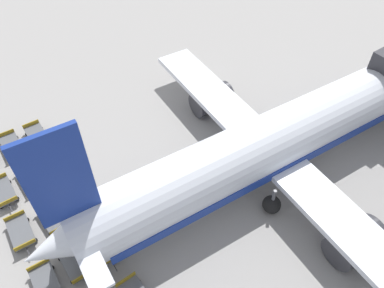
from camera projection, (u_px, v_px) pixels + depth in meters
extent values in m
plane|color=gray|center=(190.00, 81.00, 37.68)|extent=(500.00, 500.00, 0.00)
cylinder|color=silver|center=(285.00, 135.00, 27.68)|extent=(7.55, 33.38, 4.30)
cone|color=silver|center=(68.00, 240.00, 21.76)|extent=(4.57, 5.54, 4.08)
cube|color=navy|center=(58.00, 179.00, 18.22)|extent=(0.60, 3.24, 6.20)
cube|color=silver|center=(76.00, 229.00, 21.52)|extent=(8.33, 2.09, 0.24)
cube|color=silver|center=(270.00, 150.00, 27.91)|extent=(29.60, 6.08, 0.44)
cylinder|color=#333338|center=(355.00, 242.00, 24.05)|extent=(2.69, 3.73, 2.36)
cylinder|color=#333338|center=(212.00, 99.00, 33.78)|extent=(2.69, 3.73, 2.36)
cube|color=navy|center=(284.00, 142.00, 28.22)|extent=(7.31, 30.10, 0.77)
cylinder|color=#56565B|center=(371.00, 106.00, 32.73)|extent=(0.24, 0.24, 1.64)
sphere|color=black|center=(368.00, 113.00, 33.32)|extent=(1.34, 1.34, 1.34)
cylinder|color=#56565B|center=(273.00, 198.00, 26.09)|extent=(0.24, 0.24, 1.64)
sphere|color=black|center=(272.00, 204.00, 26.69)|extent=(1.34, 1.34, 1.34)
cylinder|color=#56565B|center=(224.00, 144.00, 29.65)|extent=(0.24, 0.24, 1.64)
sphere|color=black|center=(223.00, 151.00, 30.25)|extent=(1.34, 1.34, 1.34)
cube|color=#515459|center=(3.00, 191.00, 27.63)|extent=(2.77, 1.47, 0.10)
cube|color=olive|center=(7.00, 202.00, 26.74)|extent=(0.12, 1.40, 0.32)
cube|color=#333338|center=(11.00, 208.00, 26.76)|extent=(0.70, 0.08, 0.06)
sphere|color=black|center=(0.00, 207.00, 27.13)|extent=(0.36, 0.36, 0.36)
sphere|color=black|center=(17.00, 199.00, 27.61)|extent=(0.36, 0.36, 0.36)
sphere|color=black|center=(9.00, 182.00, 28.67)|extent=(0.36, 0.36, 0.36)
cube|color=#515459|center=(20.00, 231.00, 25.34)|extent=(2.83, 1.60, 0.10)
cube|color=olive|center=(25.00, 245.00, 24.42)|extent=(0.18, 1.40, 0.32)
cube|color=olive|center=(14.00, 216.00, 25.94)|extent=(0.18, 1.40, 0.32)
cube|color=#333338|center=(28.00, 252.00, 24.44)|extent=(0.70, 0.11, 0.06)
sphere|color=black|center=(17.00, 249.00, 24.83)|extent=(0.36, 0.36, 0.36)
sphere|color=black|center=(35.00, 241.00, 25.28)|extent=(0.36, 0.36, 0.36)
sphere|color=black|center=(10.00, 228.00, 25.93)|extent=(0.36, 0.36, 0.36)
sphere|color=black|center=(27.00, 220.00, 26.38)|extent=(0.36, 0.36, 0.36)
cube|color=#515459|center=(46.00, 283.00, 22.89)|extent=(2.82, 1.58, 0.10)
cube|color=olive|center=(38.00, 265.00, 23.49)|extent=(0.17, 1.41, 0.32)
sphere|color=black|center=(33.00, 278.00, 23.48)|extent=(0.36, 0.36, 0.36)
sphere|color=black|center=(52.00, 268.00, 23.93)|extent=(0.36, 0.36, 0.36)
cube|color=#515459|center=(11.00, 144.00, 30.88)|extent=(2.80, 1.55, 0.10)
cube|color=olive|center=(14.00, 153.00, 29.98)|extent=(0.16, 1.41, 0.32)
cube|color=olive|center=(5.00, 133.00, 31.48)|extent=(0.16, 1.41, 0.32)
cube|color=#333338|center=(17.00, 158.00, 29.99)|extent=(0.70, 0.10, 0.06)
sphere|color=black|center=(8.00, 158.00, 30.38)|extent=(0.36, 0.36, 0.36)
sphere|color=black|center=(23.00, 152.00, 30.84)|extent=(0.36, 0.36, 0.36)
sphere|color=black|center=(2.00, 143.00, 31.47)|extent=(0.36, 0.36, 0.36)
sphere|color=black|center=(16.00, 138.00, 31.92)|extent=(0.36, 0.36, 0.36)
cube|color=#515459|center=(29.00, 177.00, 28.57)|extent=(2.74, 1.42, 0.10)
cube|color=olive|center=(35.00, 186.00, 27.70)|extent=(0.09, 1.40, 0.32)
cube|color=olive|center=(22.00, 164.00, 29.14)|extent=(0.09, 1.40, 0.32)
cube|color=#333338|center=(38.00, 192.00, 27.73)|extent=(0.70, 0.06, 0.06)
sphere|color=black|center=(28.00, 191.00, 28.08)|extent=(0.36, 0.36, 0.36)
sphere|color=black|center=(43.00, 184.00, 28.57)|extent=(0.36, 0.36, 0.36)
sphere|color=black|center=(19.00, 175.00, 29.12)|extent=(0.36, 0.36, 0.36)
sphere|color=black|center=(34.00, 168.00, 29.61)|extent=(0.36, 0.36, 0.36)
cube|color=#515459|center=(52.00, 217.00, 26.11)|extent=(2.77, 1.48, 0.10)
cube|color=olive|center=(60.00, 229.00, 25.25)|extent=(0.12, 1.40, 0.32)
cube|color=olive|center=(43.00, 203.00, 26.67)|extent=(0.12, 1.40, 0.32)
cube|color=#333338|center=(63.00, 235.00, 25.28)|extent=(0.70, 0.08, 0.06)
sphere|color=black|center=(51.00, 234.00, 25.61)|extent=(0.36, 0.36, 0.36)
sphere|color=black|center=(67.00, 224.00, 26.13)|extent=(0.36, 0.36, 0.36)
sphere|color=black|center=(40.00, 215.00, 26.64)|extent=(0.36, 0.36, 0.36)
sphere|color=black|center=(56.00, 207.00, 27.15)|extent=(0.36, 0.36, 0.36)
cube|color=#515459|center=(74.00, 262.00, 23.85)|extent=(2.75, 1.43, 0.10)
cube|color=olive|center=(83.00, 276.00, 22.96)|extent=(0.10, 1.40, 0.32)
cube|color=olive|center=(65.00, 245.00, 24.42)|extent=(0.10, 1.40, 0.32)
cube|color=#333338|center=(87.00, 284.00, 22.99)|extent=(0.70, 0.07, 0.06)
sphere|color=black|center=(73.00, 281.00, 23.35)|extent=(0.36, 0.36, 0.36)
sphere|color=black|center=(91.00, 270.00, 23.83)|extent=(0.36, 0.36, 0.36)
sphere|color=black|center=(61.00, 258.00, 24.40)|extent=(0.36, 0.36, 0.36)
sphere|color=black|center=(78.00, 248.00, 24.88)|extent=(0.36, 0.36, 0.36)
cube|color=#515459|center=(36.00, 134.00, 31.67)|extent=(2.79, 1.51, 0.10)
cube|color=olive|center=(41.00, 142.00, 30.77)|extent=(0.14, 1.40, 0.32)
cube|color=olive|center=(31.00, 124.00, 32.26)|extent=(0.14, 1.40, 0.32)
cube|color=#333338|center=(44.00, 148.00, 30.79)|extent=(0.70, 0.09, 0.06)
sphere|color=black|center=(35.00, 147.00, 31.17)|extent=(0.36, 0.36, 0.36)
sphere|color=black|center=(49.00, 141.00, 31.64)|extent=(0.36, 0.36, 0.36)
sphere|color=black|center=(27.00, 134.00, 32.25)|extent=(0.36, 0.36, 0.36)
sphere|color=black|center=(41.00, 128.00, 32.71)|extent=(0.36, 0.36, 0.36)
cube|color=#515459|center=(55.00, 166.00, 29.30)|extent=(2.78, 1.50, 0.10)
cube|color=olive|center=(60.00, 175.00, 28.41)|extent=(0.13, 1.40, 0.32)
cube|color=olive|center=(48.00, 154.00, 29.89)|extent=(0.13, 1.40, 0.32)
cube|color=#333338|center=(63.00, 181.00, 28.43)|extent=(0.70, 0.08, 0.06)
sphere|color=black|center=(53.00, 180.00, 28.80)|extent=(0.36, 0.36, 0.36)
sphere|color=black|center=(68.00, 173.00, 29.27)|extent=(0.36, 0.36, 0.36)
sphere|color=black|center=(44.00, 165.00, 29.87)|extent=(0.36, 0.36, 0.36)
sphere|color=black|center=(59.00, 158.00, 30.34)|extent=(0.36, 0.36, 0.36)
cube|color=#515459|center=(77.00, 204.00, 26.86)|extent=(2.73, 1.41, 0.10)
cube|color=olive|center=(85.00, 215.00, 25.99)|extent=(0.08, 1.40, 0.32)
cube|color=olive|center=(69.00, 190.00, 27.43)|extent=(0.08, 1.40, 0.32)
cube|color=#333338|center=(89.00, 221.00, 26.01)|extent=(0.70, 0.06, 0.06)
sphere|color=black|center=(77.00, 220.00, 26.36)|extent=(0.36, 0.36, 0.36)
sphere|color=black|center=(92.00, 211.00, 26.86)|extent=(0.36, 0.36, 0.36)
sphere|color=black|center=(65.00, 202.00, 27.41)|extent=(0.36, 0.36, 0.36)
sphere|color=black|center=(80.00, 194.00, 27.90)|extent=(0.36, 0.36, 0.36)
cube|color=#515459|center=(103.00, 245.00, 24.64)|extent=(2.81, 1.57, 0.10)
cube|color=olive|center=(111.00, 259.00, 23.73)|extent=(0.16, 1.41, 0.32)
cube|color=olive|center=(94.00, 229.00, 25.24)|extent=(0.16, 1.41, 0.32)
cube|color=#333338|center=(115.00, 267.00, 23.75)|extent=(0.70, 0.10, 0.06)
sphere|color=black|center=(102.00, 264.00, 24.13)|extent=(0.36, 0.36, 0.36)
sphere|color=black|center=(118.00, 254.00, 24.59)|extent=(0.36, 0.36, 0.36)
sphere|color=black|center=(90.00, 242.00, 25.22)|extent=(0.36, 0.36, 0.36)
sphere|color=black|center=(106.00, 233.00, 25.68)|extent=(0.36, 0.36, 0.36)
cube|color=olive|center=(125.00, 279.00, 22.84)|extent=(0.09, 1.40, 0.32)
sphere|color=black|center=(138.00, 282.00, 23.30)|extent=(0.36, 0.36, 0.36)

